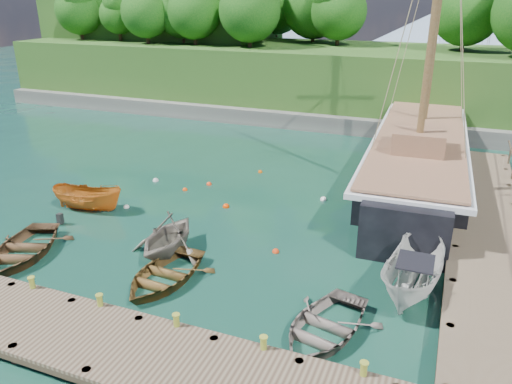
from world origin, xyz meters
TOP-DOWN VIEW (x-y plane):
  - ground at (0.00, 0.00)m, footprint 160.00×160.00m
  - dock_near at (2.00, -6.50)m, footprint 20.00×3.20m
  - dock_east at (11.50, 7.00)m, footprint 3.20×24.00m
  - bollard_0 at (-4.00, -5.10)m, footprint 0.26×0.26m
  - bollard_1 at (-1.00, -5.10)m, footprint 0.26×0.26m
  - bollard_2 at (2.00, -5.10)m, footprint 0.26×0.26m
  - bollard_3 at (5.00, -5.10)m, footprint 0.26×0.26m
  - rowboat_0 at (-7.07, -2.55)m, footprint 4.63×5.41m
  - rowboat_1 at (-1.36, -0.08)m, footprint 3.33×3.84m
  - rowboat_2 at (-0.33, -2.14)m, footprint 3.32×4.48m
  - rowboat_3 at (6.34, -3.01)m, footprint 4.00×4.94m
  - motorboat_orange at (-7.66, 2.44)m, footprint 4.09×1.94m
  - cabin_boat_white at (8.82, 0.52)m, footprint 2.53×5.29m
  - schooner at (7.75, 13.83)m, footprint 6.02×28.82m
  - mooring_buoy_0 at (-6.05, 3.41)m, footprint 0.31×0.31m
  - mooring_buoy_1 at (-4.40, 6.76)m, footprint 0.29×0.29m
  - mooring_buoy_2 at (-1.17, 5.42)m, footprint 0.36×0.36m
  - mooring_buoy_3 at (3.39, 8.28)m, footprint 0.36×0.36m
  - mooring_buoy_4 at (-3.52, 8.07)m, footprint 0.31×0.31m
  - mooring_buoy_5 at (-1.49, 11.22)m, footprint 0.28×0.28m
  - mooring_buoy_6 at (-6.79, 7.42)m, footprint 0.36×0.36m
  - mooring_buoy_7 at (2.95, 1.74)m, footprint 0.31×0.31m
  - headland at (-12.88, 31.36)m, footprint 51.00×19.31m
  - distant_ridge at (4.30, 70.00)m, footprint 117.00×40.00m

SIDE VIEW (x-z plane):
  - ground at x=0.00m, z-range 0.00..0.00m
  - bollard_0 at x=-4.00m, z-range -0.23..0.23m
  - bollard_1 at x=-1.00m, z-range -0.23..0.23m
  - bollard_2 at x=2.00m, z-range -0.23..0.23m
  - bollard_3 at x=5.00m, z-range -0.23..0.23m
  - rowboat_0 at x=-7.07m, z-range -0.47..0.47m
  - rowboat_1 at x=-1.36m, z-range -1.00..1.00m
  - rowboat_2 at x=-0.33m, z-range -0.45..0.45m
  - rowboat_3 at x=6.34m, z-range -0.45..0.45m
  - motorboat_orange at x=-7.66m, z-range -0.76..0.76m
  - cabin_boat_white at x=8.82m, z-range -0.98..0.98m
  - mooring_buoy_0 at x=-6.05m, z-range -0.15..0.15m
  - mooring_buoy_1 at x=-4.40m, z-range -0.14..0.14m
  - mooring_buoy_2 at x=-1.17m, z-range -0.18..0.18m
  - mooring_buoy_3 at x=3.39m, z-range -0.18..0.18m
  - mooring_buoy_4 at x=-3.52m, z-range -0.15..0.15m
  - mooring_buoy_5 at x=-1.49m, z-range -0.14..0.14m
  - mooring_buoy_6 at x=-6.79m, z-range -0.18..0.18m
  - mooring_buoy_7 at x=2.95m, z-range -0.16..0.16m
  - dock_near at x=2.00m, z-range -0.12..0.98m
  - dock_east at x=11.50m, z-range -0.12..0.98m
  - schooner at x=7.75m, z-range -9.49..11.86m
  - distant_ridge at x=4.30m, z-range -0.65..9.35m
  - headland at x=-12.88m, z-range -0.91..11.99m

